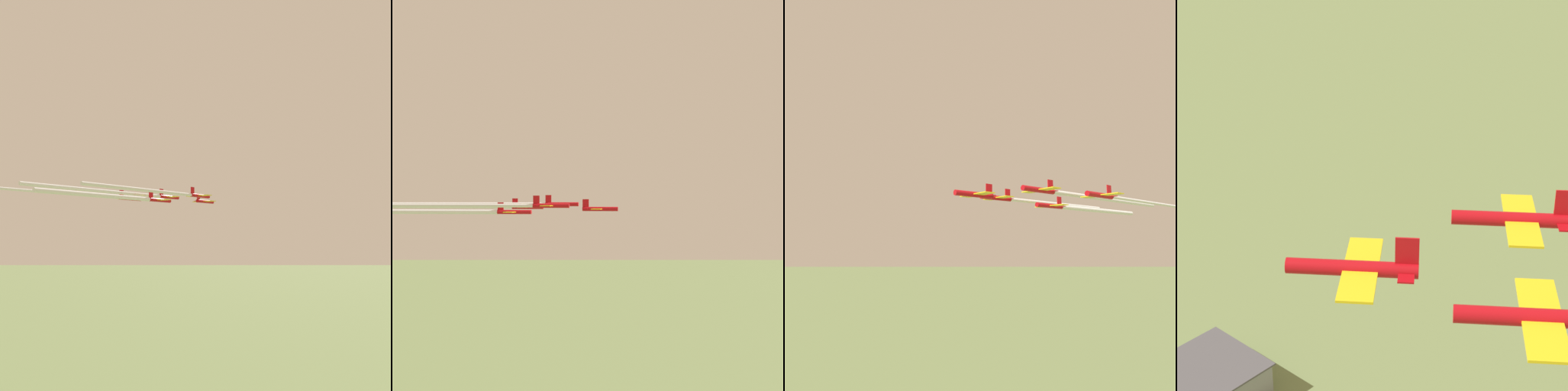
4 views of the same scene
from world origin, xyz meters
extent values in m
cylinder|color=#B20C14|center=(-10.93, -37.82, 106.20)|extent=(6.82, 8.64, 1.20)
cube|color=yellow|center=(-10.54, -38.35, 106.20)|extent=(8.95, 7.57, 0.20)
cube|color=#B20C14|center=(-8.52, -41.08, 107.70)|extent=(1.16, 1.50, 2.41)
cube|color=#B20C14|center=(-8.52, -41.08, 106.20)|extent=(3.53, 3.05, 0.13)
cylinder|color=#B20C14|center=(-9.45, -51.95, 107.45)|extent=(6.82, 8.64, 1.20)
cube|color=yellow|center=(-9.06, -52.48, 107.45)|extent=(8.95, 7.57, 0.20)
cube|color=#B20C14|center=(-7.04, -55.20, 108.95)|extent=(1.16, 1.50, 2.41)
cube|color=#B20C14|center=(-7.04, -55.20, 107.45)|extent=(3.53, 3.05, 0.13)
cylinder|color=#B20C14|center=(2.14, -43.39, 107.15)|extent=(6.82, 8.64, 1.20)
cube|color=yellow|center=(2.53, -43.92, 107.15)|extent=(8.95, 7.57, 0.20)
cube|color=#B20C14|center=(4.54, -46.65, 108.65)|extent=(1.16, 1.50, 2.41)
cube|color=#B20C14|center=(4.54, -46.65, 107.15)|extent=(3.53, 3.05, 0.13)
cylinder|color=#B20C14|center=(-7.97, -66.07, 106.51)|extent=(6.82, 8.64, 1.20)
cube|color=yellow|center=(-7.58, -66.60, 106.51)|extent=(8.95, 7.57, 0.20)
cube|color=#B20C14|center=(-5.56, -69.33, 108.02)|extent=(1.16, 1.50, 2.41)
cube|color=#B20C14|center=(-5.56, -69.33, 106.51)|extent=(3.53, 3.05, 0.13)
cylinder|color=#B20C14|center=(3.62, -57.52, 105.28)|extent=(6.82, 8.64, 1.20)
cube|color=yellow|center=(4.01, -58.05, 105.28)|extent=(8.95, 7.57, 0.20)
cube|color=#B20C14|center=(6.02, -60.77, 106.78)|extent=(1.16, 1.50, 2.41)
cube|color=#B20C14|center=(6.02, -60.77, 105.28)|extent=(3.53, 3.05, 0.13)
cylinder|color=white|center=(8.50, -76.25, 107.45)|extent=(30.88, 41.30, 1.05)
cylinder|color=white|center=(17.61, -64.34, 107.15)|extent=(25.88, 34.56, 0.98)
cylinder|color=white|center=(10.37, -90.91, 106.51)|extent=(31.45, 42.21, 0.77)
cylinder|color=white|center=(17.92, -76.89, 105.28)|extent=(23.79, 31.58, 1.28)
camera|label=1|loc=(127.02, -77.74, 96.05)|focal=35.00mm
camera|label=2|loc=(97.16, 66.26, 108.37)|focal=50.00mm
camera|label=3|loc=(-75.35, -37.96, 97.19)|focal=28.00mm
camera|label=4|loc=(-46.34, -71.12, 134.79)|focal=70.00mm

